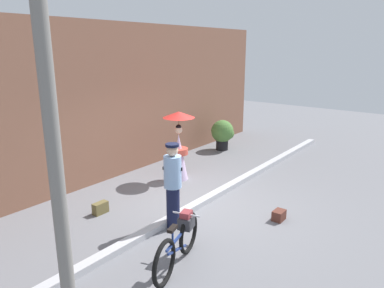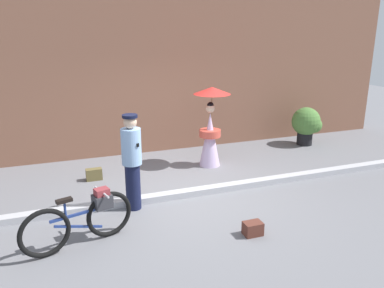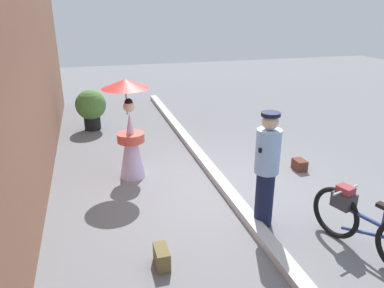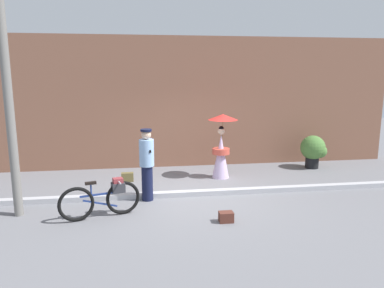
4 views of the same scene
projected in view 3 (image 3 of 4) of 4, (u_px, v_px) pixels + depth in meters
name	position (u px, v px, depth m)	size (l,w,h in m)	color
ground_plane	(226.00, 192.00, 6.29)	(30.00, 30.00, 0.00)	slate
building_wall	(7.00, 84.00, 4.77)	(14.00, 0.40, 4.07)	brown
sidewalk_curb	(226.00, 189.00, 6.26)	(14.00, 0.20, 0.12)	#B2B2B7
bicycle_near_officer	(363.00, 223.00, 4.62)	(1.63, 0.61, 0.80)	black
person_officer	(267.00, 167.00, 5.05)	(0.34, 0.36, 1.69)	#141938
person_with_parasol	(130.00, 129.00, 6.55)	(0.84, 0.84, 1.82)	silver
potted_plant_by_door	(91.00, 107.00, 9.30)	(0.78, 0.76, 1.04)	black
backpack_on_pavement	(300.00, 165.00, 7.10)	(0.28, 0.20, 0.21)	#592D23
backpack_spare	(162.00, 257.00, 4.46)	(0.33, 0.16, 0.25)	brown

